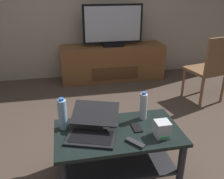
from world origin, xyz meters
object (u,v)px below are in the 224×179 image
(media_cabinet, at_px, (113,62))
(dining_chair, at_px, (210,67))
(water_bottle_far, at_px, (143,106))
(tv_remote, at_px, (135,143))
(laptop, at_px, (93,127))
(router_box, at_px, (162,129))
(soundbar_remote, at_px, (113,122))
(coffee_table, at_px, (118,146))
(television, at_px, (113,26))
(cell_phone, at_px, (137,128))
(water_bottle_near, at_px, (63,114))

(media_cabinet, bearing_deg, dining_chair, -46.03)
(water_bottle_far, relative_size, tv_remote, 1.59)
(laptop, xyz_separation_m, router_box, (0.52, -0.14, 0.01))
(dining_chair, xyz_separation_m, laptop, (-1.76, -1.19, -0.00))
(router_box, bearing_deg, tv_remote, -165.39)
(dining_chair, bearing_deg, media_cabinet, 133.97)
(soundbar_remote, bearing_deg, media_cabinet, 79.94)
(coffee_table, xyz_separation_m, media_cabinet, (0.44, 2.35, -0.02))
(television, distance_m, cell_phone, 2.38)
(television, distance_m, router_box, 2.50)
(router_box, xyz_separation_m, water_bottle_far, (-0.06, 0.29, 0.06))
(media_cabinet, bearing_deg, soundbar_remote, -101.59)
(router_box, xyz_separation_m, soundbar_remote, (-0.33, 0.27, -0.05))
(router_box, relative_size, water_bottle_near, 0.47)
(dining_chair, distance_m, soundbar_remote, 1.89)
(tv_remote, relative_size, soundbar_remote, 1.00)
(media_cabinet, distance_m, television, 0.62)
(television, xyz_separation_m, cell_phone, (-0.28, -2.32, -0.45))
(soundbar_remote, bearing_deg, dining_chair, 35.65)
(coffee_table, distance_m, tv_remote, 0.26)
(television, xyz_separation_m, laptop, (-0.64, -2.32, -0.39))
(media_cabinet, distance_m, water_bottle_far, 2.22)
(media_cabinet, xyz_separation_m, water_bottle_near, (-0.87, -2.21, 0.29))
(water_bottle_near, bearing_deg, dining_chair, 28.16)
(media_cabinet, height_order, television, television)
(dining_chair, bearing_deg, water_bottle_far, -141.18)
(media_cabinet, bearing_deg, cell_phone, -96.85)
(cell_phone, relative_size, tv_remote, 0.88)
(media_cabinet, relative_size, dining_chair, 1.85)
(laptop, bearing_deg, router_box, -15.00)
(cell_phone, xyz_separation_m, soundbar_remote, (-0.17, 0.12, 0.01))
(television, distance_m, tv_remote, 2.59)
(coffee_table, distance_m, media_cabinet, 2.39)
(router_box, xyz_separation_m, cell_phone, (-0.16, 0.15, -0.06))
(media_cabinet, relative_size, television, 1.78)
(tv_remote, bearing_deg, coffee_table, 76.43)
(television, relative_size, tv_remote, 6.11)
(dining_chair, bearing_deg, television, 134.51)
(router_box, height_order, water_bottle_far, water_bottle_far)
(water_bottle_far, xyz_separation_m, soundbar_remote, (-0.27, -0.02, -0.11))
(dining_chair, xyz_separation_m, water_bottle_near, (-1.98, -1.06, 0.07))
(television, distance_m, laptop, 2.44)
(coffee_table, relative_size, cell_phone, 7.29)
(tv_remote, bearing_deg, cell_phone, 33.45)
(tv_remote, xyz_separation_m, soundbar_remote, (-0.10, 0.33, 0.00))
(television, relative_size, laptop, 1.91)
(cell_phone, height_order, soundbar_remote, soundbar_remote)
(water_bottle_far, bearing_deg, laptop, -161.85)
(television, xyz_separation_m, dining_chair, (1.11, -1.13, -0.39))
(router_box, xyz_separation_m, tv_remote, (-0.23, -0.06, -0.05))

